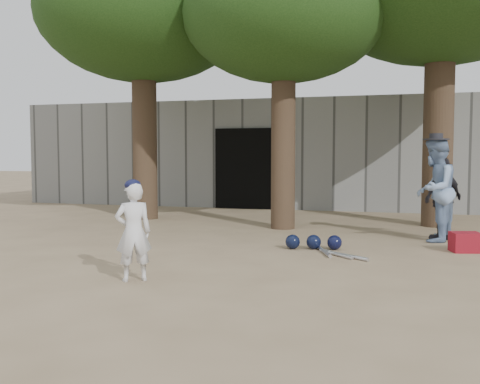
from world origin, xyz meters
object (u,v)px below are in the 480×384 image
(red_bag, at_px, (465,242))
(spectator_blue, at_px, (435,190))
(boy_player, at_px, (133,232))
(spectator_dark, at_px, (443,199))

(red_bag, bearing_deg, spectator_blue, 112.40)
(boy_player, distance_m, red_bag, 5.07)
(spectator_dark, bearing_deg, boy_player, 2.50)
(spectator_blue, bearing_deg, red_bag, 40.49)
(red_bag, bearing_deg, spectator_dark, 101.87)
(boy_player, height_order, red_bag, boy_player)
(spectator_blue, height_order, red_bag, spectator_blue)
(boy_player, bearing_deg, spectator_dark, -166.99)
(boy_player, bearing_deg, red_bag, -177.47)
(spectator_dark, height_order, red_bag, spectator_dark)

